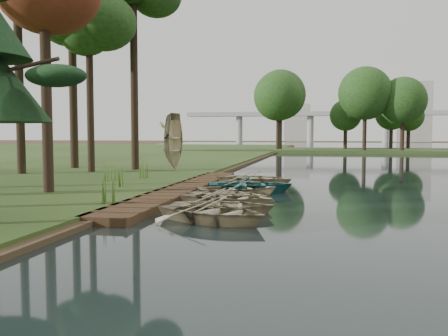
% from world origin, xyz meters
% --- Properties ---
extents(ground, '(300.00, 300.00, 0.00)m').
position_xyz_m(ground, '(0.00, 0.00, 0.00)').
color(ground, '#3D2F1D').
extents(boardwalk, '(1.60, 16.00, 0.30)m').
position_xyz_m(boardwalk, '(-1.60, 0.00, 0.15)').
color(boardwalk, '#382615').
rests_on(boardwalk, ground).
extents(peninsula, '(50.00, 14.00, 0.45)m').
position_xyz_m(peninsula, '(8.00, 50.00, 0.23)').
color(peninsula, '#31451F').
rests_on(peninsula, ground).
extents(far_trees, '(45.60, 5.60, 8.80)m').
position_xyz_m(far_trees, '(4.67, 50.00, 6.43)').
color(far_trees, black).
rests_on(far_trees, peninsula).
extents(bridge, '(95.90, 4.00, 8.60)m').
position_xyz_m(bridge, '(12.31, 120.00, 7.08)').
color(bridge, '#A5A5A0').
rests_on(bridge, ground).
extents(building_a, '(10.00, 8.00, 18.00)m').
position_xyz_m(building_a, '(30.00, 140.00, 9.00)').
color(building_a, '#A5A5A0').
rests_on(building_a, ground).
extents(building_b, '(8.00, 8.00, 12.00)m').
position_xyz_m(building_b, '(-5.00, 145.00, 6.00)').
color(building_b, '#A5A5A0').
rests_on(building_b, ground).
extents(rowboat_0, '(4.19, 3.68, 0.72)m').
position_xyz_m(rowboat_0, '(1.30, -6.66, 0.41)').
color(rowboat_0, tan).
rests_on(rowboat_0, water).
extents(rowboat_1, '(3.55, 2.73, 0.68)m').
position_xyz_m(rowboat_1, '(1.30, -5.39, 0.39)').
color(rowboat_1, tan).
rests_on(rowboat_1, water).
extents(rowboat_2, '(3.82, 3.10, 0.70)m').
position_xyz_m(rowboat_2, '(1.07, -3.42, 0.40)').
color(rowboat_2, tan).
rests_on(rowboat_2, water).
extents(rowboat_3, '(3.73, 3.20, 0.65)m').
position_xyz_m(rowboat_3, '(0.96, -2.40, 0.38)').
color(rowboat_3, tan).
rests_on(rowboat_3, water).
extents(rowboat_4, '(4.01, 3.54, 0.69)m').
position_xyz_m(rowboat_4, '(0.94, -0.61, 0.40)').
color(rowboat_4, tan).
rests_on(rowboat_4, water).
extents(rowboat_5, '(4.17, 3.39, 0.76)m').
position_xyz_m(rowboat_5, '(1.27, 0.65, 0.43)').
color(rowboat_5, '#276E69').
rests_on(rowboat_5, water).
extents(rowboat_6, '(3.34, 2.64, 0.62)m').
position_xyz_m(rowboat_6, '(0.91, 1.92, 0.36)').
color(rowboat_6, tan).
rests_on(rowboat_6, water).
extents(rowboat_7, '(4.49, 3.77, 0.80)m').
position_xyz_m(rowboat_7, '(1.05, 3.62, 0.45)').
color(rowboat_7, tan).
rests_on(rowboat_7, water).
extents(stored_rowboat, '(4.13, 3.42, 0.74)m').
position_xyz_m(stored_rowboat, '(-4.89, 9.41, 0.67)').
color(stored_rowboat, tan).
rests_on(stored_rowboat, bank).
extents(tree_4, '(3.96, 3.96, 10.57)m').
position_xyz_m(tree_4, '(-9.43, 7.19, 9.06)').
color(tree_4, black).
rests_on(tree_4, bank).
extents(reeds_0, '(0.60, 0.60, 0.97)m').
position_xyz_m(reeds_0, '(-2.60, -5.29, 0.79)').
color(reeds_0, '#3F661E').
rests_on(reeds_0, bank).
extents(reeds_1, '(0.60, 0.60, 0.89)m').
position_xyz_m(reeds_1, '(-4.45, -0.52, 0.74)').
color(reeds_1, '#3F661E').
rests_on(reeds_1, bank).
extents(reeds_2, '(0.60, 0.60, 0.89)m').
position_xyz_m(reeds_2, '(-5.98, 2.26, 0.75)').
color(reeds_2, '#3F661E').
rests_on(reeds_2, bank).
extents(reeds_3, '(0.60, 0.60, 1.12)m').
position_xyz_m(reeds_3, '(-4.81, 3.83, 0.86)').
color(reeds_3, '#3F661E').
rests_on(reeds_3, bank).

